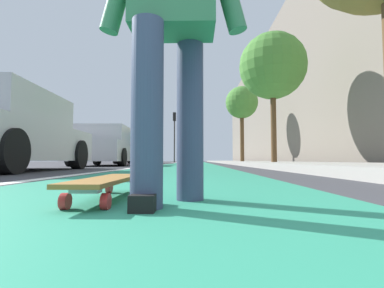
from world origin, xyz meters
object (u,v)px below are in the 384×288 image
Objects in this scene: parked_car_far at (138,151)px; traffic_light at (174,128)px; pedestrian_distant at (145,143)px; street_tree_mid at (273,66)px; skateboard at (108,182)px; skater_person at (172,9)px; parked_car_near at (7,133)px; parked_car_mid at (108,147)px; street_tree_far at (242,103)px.

traffic_light is (9.82, -1.40, 2.50)m from parked_car_far.
traffic_light reaches higher than pedestrian_distant.
street_tree_mid is at bearing -135.82° from parked_car_far.
parked_car_far is (15.28, 3.03, 0.63)m from skateboard.
skateboard is 0.51× the size of skater_person.
street_tree_mid is at bearing -20.33° from skateboard.
parked_car_near is 0.96× the size of parked_car_far.
pedestrian_distant is at bearing 9.45° from skateboard.
parked_car_mid is 5.75m from parked_car_far.
traffic_light reaches higher than skateboard.
traffic_light is at bearing 16.70° from street_tree_mid.
parked_car_mid is 0.96× the size of street_tree_far.
street_tree_far is at bearing -45.33° from pedestrian_distant.
parked_car_far is 9.49m from street_tree_mid.
skateboard is at bearing -140.60° from parked_car_near.
parked_car_far is at bearing -0.39° from parked_car_near.
skater_person is at bearing -168.94° from pedestrian_distant.
skater_person is at bearing 169.73° from street_tree_far.
skater_person is 0.34× the size of street_tree_far.
parked_car_far is at bearing 0.24° from parked_car_mid.
traffic_light reaches higher than skater_person.
street_tree_far is 2.89× the size of pedestrian_distant.
parked_car_near is (3.93, 3.45, -0.21)m from skater_person.
parked_car_near is 14.06m from street_tree_far.
parked_car_mid is at bearing -1.03° from parked_car_near.
traffic_light is 17.01m from street_tree_mid.
parked_car_far is (15.43, 3.37, -0.21)m from skater_person.
street_tree_far is (12.17, -6.37, 3.01)m from parked_car_near.
parked_car_near is 21.51m from traffic_light.
street_tree_far reaches higher than skateboard.
parked_car_near is at bearing 178.97° from parked_car_mid.
parked_car_far is (11.50, -0.08, 0.00)m from parked_car_near.
parked_car_near is at bearing 176.02° from traffic_light.
skater_person is 0.34× the size of street_tree_mid.
traffic_light is 2.85× the size of pedestrian_distant.
traffic_light is at bearing -3.98° from parked_car_near.
parked_car_mid is 0.94× the size of street_tree_mid.
traffic_light is at bearing 28.11° from street_tree_far.
pedestrian_distant reaches higher than skater_person.
pedestrian_distant is (-5.02, 5.08, -2.79)m from street_tree_far.
parked_car_far is 2.66× the size of pedestrian_distant.
skateboard is 16.68m from street_tree_far.
skateboard is at bearing 159.67° from street_tree_mid.
street_tree_mid reaches higher than parked_car_mid.
parked_car_near reaches higher than parked_car_mid.
skateboard is 15.59m from parked_car_far.
skater_person is 0.37× the size of parked_car_far.
pedestrian_distant is (1.39, -1.18, 0.24)m from parked_car_mid.
traffic_light is 0.99× the size of street_tree_far.
skater_person is at bearing -113.34° from skateboard.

